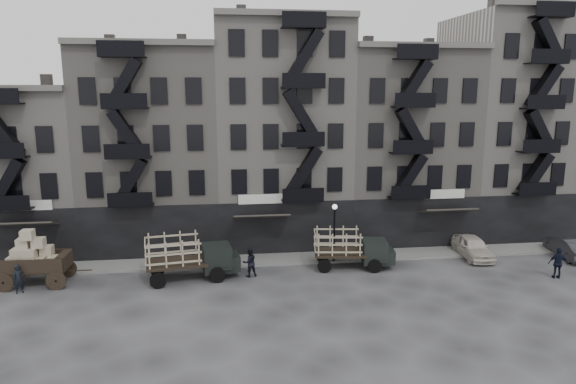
{
  "coord_description": "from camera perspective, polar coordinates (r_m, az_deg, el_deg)",
  "views": [
    {
      "loc": [
        -4.67,
        -31.37,
        12.25
      ],
      "look_at": [
        -0.1,
        4.0,
        4.95
      ],
      "focal_mm": 32.0,
      "sensor_mm": 36.0,
      "label": 1
    }
  ],
  "objects": [
    {
      "name": "ground",
      "position": [
        34.0,
        1.04,
        -9.55
      ],
      "size": [
        140.0,
        140.0,
        0.0
      ],
      "primitive_type": "plane",
      "color": "#38383A",
      "rests_on": "ground"
    },
    {
      "name": "building_mideast",
      "position": [
        43.99,
        12.21,
        5.11
      ],
      "size": [
        10.0,
        11.35,
        16.2
      ],
      "color": "gray",
      "rests_on": "ground"
    },
    {
      "name": "building_west",
      "position": [
        44.4,
        -27.5,
        2.17
      ],
      "size": [
        10.0,
        11.35,
        13.2
      ],
      "color": "#9F9B92",
      "rests_on": "ground"
    },
    {
      "name": "stake_truck_east",
      "position": [
        35.66,
        7.04,
        -5.98
      ],
      "size": [
        5.63,
        2.82,
        2.72
      ],
      "rotation": [
        0.0,
        0.0,
        -0.13
      ],
      "color": "black",
      "rests_on": "ground"
    },
    {
      "name": "policeman",
      "position": [
        37.97,
        27.81,
        -7.01
      ],
      "size": [
        1.29,
        0.79,
        2.04
      ],
      "primitive_type": "imported",
      "rotation": [
        0.0,
        0.0,
        2.88
      ],
      "color": "black",
      "rests_on": "ground"
    },
    {
      "name": "building_center",
      "position": [
        41.63,
        -0.9,
        6.4
      ],
      "size": [
        10.0,
        11.35,
        18.2
      ],
      "color": "#9F9B92",
      "rests_on": "ground"
    },
    {
      "name": "pedestrian_west",
      "position": [
        35.37,
        -27.75,
        -8.55
      ],
      "size": [
        0.77,
        0.69,
        1.77
      ],
      "primitive_type": "imported",
      "rotation": [
        0.0,
        0.0,
        0.52
      ],
      "color": "black",
      "rests_on": "ground"
    },
    {
      "name": "building_east",
      "position": [
        48.13,
        23.66,
        6.74
      ],
      "size": [
        10.0,
        11.35,
        19.2
      ],
      "color": "#9F9B92",
      "rests_on": "ground"
    },
    {
      "name": "pedestrian_mid",
      "position": [
        34.06,
        -4.28,
        -7.81
      ],
      "size": [
        1.08,
        0.93,
        1.93
      ],
      "primitive_type": "imported",
      "rotation": [
        0.0,
        0.0,
        3.38
      ],
      "color": "black",
      "rests_on": "ground"
    },
    {
      "name": "stake_truck_west",
      "position": [
        33.92,
        -10.88,
        -6.78
      ],
      "size": [
        6.14,
        3.1,
        2.96
      ],
      "rotation": [
        0.0,
        0.0,
        0.14
      ],
      "color": "black",
      "rests_on": "ground"
    },
    {
      "name": "wagon",
      "position": [
        36.02,
        -26.55,
        -6.1
      ],
      "size": [
        4.33,
        2.4,
        3.62
      ],
      "rotation": [
        0.0,
        0.0,
        -0.02
      ],
      "color": "black",
      "rests_on": "ground"
    },
    {
      "name": "sidewalk",
      "position": [
        37.46,
        0.2,
        -7.39
      ],
      "size": [
        55.0,
        2.5,
        0.15
      ],
      "primitive_type": "cube",
      "color": "slate",
      "rests_on": "ground"
    },
    {
      "name": "car_far",
      "position": [
        42.98,
        28.73,
        -5.41
      ],
      "size": [
        2.15,
        4.72,
        1.5
      ],
      "primitive_type": "imported",
      "rotation": [
        0.0,
        0.0,
        3.01
      ],
      "color": "#27282A",
      "rests_on": "ground"
    },
    {
      "name": "building_midwest",
      "position": [
        41.81,
        -14.7,
        4.67
      ],
      "size": [
        10.0,
        11.35,
        16.2
      ],
      "color": "gray",
      "rests_on": "ground"
    },
    {
      "name": "car_east",
      "position": [
        40.1,
        19.84,
        -5.76
      ],
      "size": [
        2.14,
        4.71,
        1.57
      ],
      "primitive_type": "imported",
      "rotation": [
        0.0,
        0.0,
        -0.06
      ],
      "color": "beige",
      "rests_on": "ground"
    },
    {
      "name": "lamp_post",
      "position": [
        36.09,
        5.18,
        -3.68
      ],
      "size": [
        0.36,
        0.36,
        4.28
      ],
      "color": "black",
      "rests_on": "ground"
    }
  ]
}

